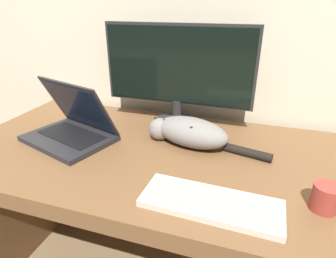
% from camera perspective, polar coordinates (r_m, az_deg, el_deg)
% --- Properties ---
extents(desk, '(1.67, 0.77, 0.74)m').
position_cam_1_polar(desk, '(1.14, 0.73, -11.24)').
color(desk, brown).
rests_on(desk, ground_plane).
extents(monitor, '(0.65, 0.20, 0.44)m').
position_cam_1_polar(monitor, '(1.22, 1.98, 11.23)').
color(monitor, '#282828').
rests_on(monitor, desk).
extents(laptop, '(0.40, 0.34, 0.24)m').
position_cam_1_polar(laptop, '(1.21, -18.94, 0.18)').
color(laptop, '#232326').
rests_on(laptop, desk).
extents(external_keyboard, '(0.39, 0.16, 0.02)m').
position_cam_1_polar(external_keyboard, '(0.81, 8.68, -14.66)').
color(external_keyboard, beige).
rests_on(external_keyboard, desk).
extents(cat, '(0.49, 0.21, 0.11)m').
position_cam_1_polar(cat, '(1.10, 4.29, -0.51)').
color(cat, gray).
rests_on(cat, desk).
extents(coffee_mug, '(0.07, 0.07, 0.08)m').
position_cam_1_polar(coffee_mug, '(0.88, 29.30, -12.08)').
color(coffee_mug, '#9E382D').
rests_on(coffee_mug, desk).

